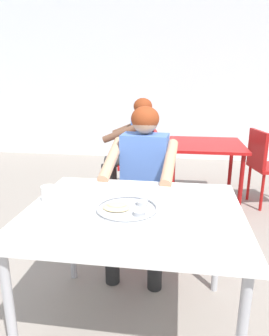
{
  "coord_description": "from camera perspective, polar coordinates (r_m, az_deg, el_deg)",
  "views": [
    {
      "loc": [
        0.26,
        -1.47,
        1.4
      ],
      "look_at": [
        0.02,
        0.23,
        0.89
      ],
      "focal_mm": 33.02,
      "sensor_mm": 36.0,
      "label": 1
    }
  ],
  "objects": [
    {
      "name": "diner_foreground",
      "position": [
        2.26,
        1.46,
        -1.19
      ],
      "size": [
        0.52,
        0.57,
        1.2
      ],
      "color": "black",
      "rests_on": "ground"
    },
    {
      "name": "thali_tray",
      "position": [
        1.6,
        -1.44,
        -7.35
      ],
      "size": [
        0.32,
        0.32,
        0.03
      ],
      "color": "#B7BABF",
      "rests_on": "table_foreground"
    },
    {
      "name": "back_wall",
      "position": [
        5.52,
        5.82,
        19.4
      ],
      "size": [
        12.0,
        0.12,
        3.4
      ],
      "primitive_type": "cube",
      "color": "silver",
      "rests_on": "ground"
    },
    {
      "name": "table_foreground",
      "position": [
        1.64,
        -0.2,
        -9.95
      ],
      "size": [
        1.11,
        0.93,
        0.74
      ],
      "color": "white",
      "rests_on": "ground"
    },
    {
      "name": "chair_red_right",
      "position": [
        3.7,
        23.07,
        0.95
      ],
      "size": [
        0.5,
        0.49,
        0.85
      ],
      "color": "#A81413",
      "rests_on": "ground"
    },
    {
      "name": "table_background_red",
      "position": [
        3.52,
        12.91,
        3.05
      ],
      "size": [
        0.81,
        0.81,
        0.7
      ],
      "color": "#B71414",
      "rests_on": "ground"
    },
    {
      "name": "patron_background",
      "position": [
        3.52,
        0.01,
        5.1
      ],
      "size": [
        0.57,
        0.51,
        1.19
      ],
      "color": "#2A2A2A",
      "rests_on": "ground"
    },
    {
      "name": "drinking_cup",
      "position": [
        1.75,
        -15.64,
        -4.54
      ],
      "size": [
        0.08,
        0.08,
        0.09
      ],
      "color": "white",
      "rests_on": "table_foreground"
    },
    {
      "name": "chair_red_left",
      "position": [
        3.53,
        1.73,
        1.36
      ],
      "size": [
        0.5,
        0.46,
        0.82
      ],
      "color": "#A61313",
      "rests_on": "ground"
    },
    {
      "name": "chair_foreground",
      "position": [
        2.54,
        2.28,
        -4.79
      ],
      "size": [
        0.42,
        0.44,
        0.83
      ],
      "color": "red",
      "rests_on": "ground"
    },
    {
      "name": "ground_plane",
      "position": [
        2.07,
        -1.57,
        -27.19
      ],
      "size": [
        12.0,
        12.0,
        0.05
      ],
      "primitive_type": "cube",
      "color": "gray"
    }
  ]
}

